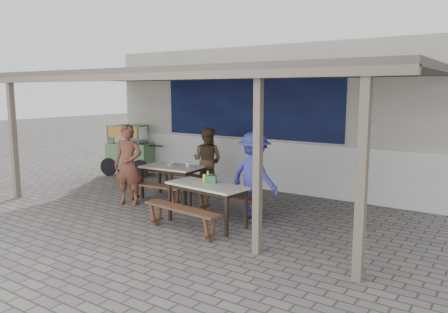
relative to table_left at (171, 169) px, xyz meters
name	(u,v)px	position (x,y,z in m)	size (l,w,h in m)	color
ground	(177,214)	(0.92, -0.91, -0.67)	(60.00, 60.00, 0.00)	#66615C
back_wall	(266,118)	(0.91, 2.67, 1.05)	(9.00, 1.28, 3.50)	beige
warung_roof	(204,76)	(0.93, -0.01, 2.04)	(9.00, 4.21, 2.81)	#504945
table_left	(171,169)	(0.00, 0.00, 0.00)	(1.35, 0.88, 0.75)	white
bench_left_street	(154,190)	(0.06, -0.63, -0.34)	(1.40, 0.41, 0.45)	brown
bench_left_wall	(188,179)	(-0.06, 0.63, -0.34)	(1.40, 0.41, 0.45)	brown
table_right	(207,189)	(1.80, -1.10, 0.00)	(1.58, 0.81, 0.75)	white
bench_right_street	(182,214)	(1.73, -1.73, -0.33)	(1.64, 0.46, 0.45)	brown
bench_right_wall	(229,200)	(1.87, -0.48, -0.33)	(1.64, 0.46, 0.45)	brown
vendor_cart	(129,148)	(-2.90, 1.47, 0.11)	(1.71, 1.05, 1.45)	#709B67
patron_street_side	(128,165)	(-0.43, -0.89, 0.19)	(0.63, 0.41, 1.72)	brown
patron_wall_side	(207,160)	(0.28, 0.97, 0.11)	(0.76, 0.59, 1.56)	brown
patron_right_table	(254,176)	(2.33, -0.30, 0.16)	(1.08, 0.62, 1.66)	#3A3CA4
tissue_box	(208,178)	(1.67, -0.89, 0.15)	(0.13, 0.13, 0.13)	#F5FC2A
donation_box	(211,179)	(1.79, -0.96, 0.15)	(0.21, 0.14, 0.14)	#2F693A
condiment_jar	(188,164)	(0.35, 0.16, 0.13)	(0.09, 0.09, 0.10)	beige
condiment_bowl	(170,164)	(-0.10, 0.06, 0.10)	(0.18, 0.18, 0.04)	silver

